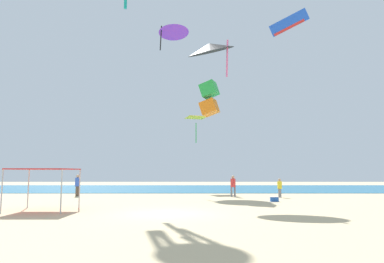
{
  "coord_description": "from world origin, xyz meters",
  "views": [
    {
      "loc": [
        1.37,
        -18.36,
        2.16
      ],
      "look_at": [
        1.27,
        6.71,
        5.03
      ],
      "focal_mm": 32.77,
      "sensor_mm": 36.0,
      "label": 1
    }
  ],
  "objects_px": {
    "person_central": "(234,184)",
    "cooler_box": "(276,199)",
    "kite_parafoil_blue": "(290,23)",
    "person_leftmost": "(281,186)",
    "kite_diamond_yellow": "(197,119)",
    "kite_delta_purple": "(175,30)",
    "person_rightmost": "(79,183)",
    "kite_delta_black": "(212,48)",
    "kite_box_green": "(211,99)",
    "canopy_tent": "(46,171)"
  },
  "relations": [
    {
      "from": "person_central",
      "to": "kite_diamond_yellow",
      "type": "distance_m",
      "value": 11.86
    },
    {
      "from": "person_central",
      "to": "kite_box_green",
      "type": "relative_size",
      "value": 0.55
    },
    {
      "from": "kite_diamond_yellow",
      "to": "kite_delta_purple",
      "type": "relative_size",
      "value": 0.6
    },
    {
      "from": "person_central",
      "to": "kite_box_green",
      "type": "height_order",
      "value": "kite_box_green"
    },
    {
      "from": "kite_diamond_yellow",
      "to": "kite_parafoil_blue",
      "type": "bearing_deg",
      "value": 164.77
    },
    {
      "from": "kite_box_green",
      "to": "kite_delta_purple",
      "type": "relative_size",
      "value": 0.67
    },
    {
      "from": "kite_box_green",
      "to": "canopy_tent",
      "type": "bearing_deg",
      "value": -18.15
    },
    {
      "from": "person_rightmost",
      "to": "kite_box_green",
      "type": "height_order",
      "value": "kite_box_green"
    },
    {
      "from": "kite_diamond_yellow",
      "to": "person_rightmost",
      "type": "bearing_deg",
      "value": 21.94
    },
    {
      "from": "person_rightmost",
      "to": "kite_delta_black",
      "type": "height_order",
      "value": "kite_delta_black"
    },
    {
      "from": "canopy_tent",
      "to": "person_leftmost",
      "type": "distance_m",
      "value": 18.53
    },
    {
      "from": "person_rightmost",
      "to": "person_central",
      "type": "bearing_deg",
      "value": 93.61
    },
    {
      "from": "person_rightmost",
      "to": "kite_parafoil_blue",
      "type": "height_order",
      "value": "kite_parafoil_blue"
    },
    {
      "from": "person_rightmost",
      "to": "cooler_box",
      "type": "xyz_separation_m",
      "value": [
        15.99,
        -5.43,
        -0.93
      ]
    },
    {
      "from": "person_leftmost",
      "to": "kite_diamond_yellow",
      "type": "xyz_separation_m",
      "value": [
        -6.89,
        9.75,
        7.18
      ]
    },
    {
      "from": "canopy_tent",
      "to": "person_leftmost",
      "type": "bearing_deg",
      "value": 32.19
    },
    {
      "from": "person_central",
      "to": "kite_box_green",
      "type": "distance_m",
      "value": 8.26
    },
    {
      "from": "canopy_tent",
      "to": "kite_parafoil_blue",
      "type": "xyz_separation_m",
      "value": [
        19.75,
        19.82,
        17.39
      ]
    },
    {
      "from": "kite_parafoil_blue",
      "to": "kite_box_green",
      "type": "height_order",
      "value": "kite_parafoil_blue"
    },
    {
      "from": "kite_delta_black",
      "to": "kite_parafoil_blue",
      "type": "height_order",
      "value": "kite_parafoil_blue"
    },
    {
      "from": "canopy_tent",
      "to": "person_central",
      "type": "height_order",
      "value": "canopy_tent"
    },
    {
      "from": "kite_delta_black",
      "to": "person_rightmost",
      "type": "bearing_deg",
      "value": 21.94
    },
    {
      "from": "cooler_box",
      "to": "kite_delta_purple",
      "type": "relative_size",
      "value": 0.12
    },
    {
      "from": "canopy_tent",
      "to": "cooler_box",
      "type": "height_order",
      "value": "canopy_tent"
    },
    {
      "from": "kite_delta_black",
      "to": "kite_diamond_yellow",
      "type": "bearing_deg",
      "value": -45.55
    },
    {
      "from": "cooler_box",
      "to": "kite_delta_purple",
      "type": "height_order",
      "value": "kite_delta_purple"
    },
    {
      "from": "person_rightmost",
      "to": "kite_box_green",
      "type": "xyz_separation_m",
      "value": [
        11.67,
        1.03,
        7.81
      ]
    },
    {
      "from": "kite_parafoil_blue",
      "to": "person_leftmost",
      "type": "bearing_deg",
      "value": 91.63
    },
    {
      "from": "kite_diamond_yellow",
      "to": "kite_delta_purple",
      "type": "height_order",
      "value": "kite_delta_purple"
    },
    {
      "from": "person_leftmost",
      "to": "person_rightmost",
      "type": "height_order",
      "value": "person_rightmost"
    },
    {
      "from": "canopy_tent",
      "to": "kite_delta_purple",
      "type": "relative_size",
      "value": 0.64
    },
    {
      "from": "person_rightmost",
      "to": "kite_parafoil_blue",
      "type": "relative_size",
      "value": 0.42
    },
    {
      "from": "canopy_tent",
      "to": "kite_delta_black",
      "type": "relative_size",
      "value": 0.59
    },
    {
      "from": "person_rightmost",
      "to": "cooler_box",
      "type": "distance_m",
      "value": 16.92
    },
    {
      "from": "person_leftmost",
      "to": "person_rightmost",
      "type": "xyz_separation_m",
      "value": [
        -17.4,
        1.42,
        0.18
      ]
    },
    {
      "from": "person_rightmost",
      "to": "kite_diamond_yellow",
      "type": "bearing_deg",
      "value": 135.0
    },
    {
      "from": "kite_diamond_yellow",
      "to": "kite_box_green",
      "type": "height_order",
      "value": "kite_box_green"
    },
    {
      "from": "person_central",
      "to": "cooler_box",
      "type": "height_order",
      "value": "person_central"
    },
    {
      "from": "kite_diamond_yellow",
      "to": "kite_box_green",
      "type": "distance_m",
      "value": 7.44
    },
    {
      "from": "person_central",
      "to": "kite_delta_black",
      "type": "height_order",
      "value": "kite_delta_black"
    },
    {
      "from": "person_central",
      "to": "kite_box_green",
      "type": "xyz_separation_m",
      "value": [
        -1.91,
        1.74,
        7.85
      ]
    },
    {
      "from": "person_leftmost",
      "to": "person_rightmost",
      "type": "bearing_deg",
      "value": 76.61
    },
    {
      "from": "cooler_box",
      "to": "kite_box_green",
      "type": "height_order",
      "value": "kite_box_green"
    },
    {
      "from": "person_rightmost",
      "to": "kite_delta_black",
      "type": "relative_size",
      "value": 0.35
    },
    {
      "from": "cooler_box",
      "to": "kite_diamond_yellow",
      "type": "bearing_deg",
      "value": 111.71
    },
    {
      "from": "person_central",
      "to": "person_rightmost",
      "type": "distance_m",
      "value": 13.6
    },
    {
      "from": "kite_diamond_yellow",
      "to": "kite_delta_purple",
      "type": "bearing_deg",
      "value": -72.36
    },
    {
      "from": "cooler_box",
      "to": "kite_delta_purple",
      "type": "distance_m",
      "value": 28.28
    },
    {
      "from": "cooler_box",
      "to": "kite_box_green",
      "type": "relative_size",
      "value": 0.17
    },
    {
      "from": "canopy_tent",
      "to": "kite_delta_purple",
      "type": "bearing_deg",
      "value": 76.06
    }
  ]
}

